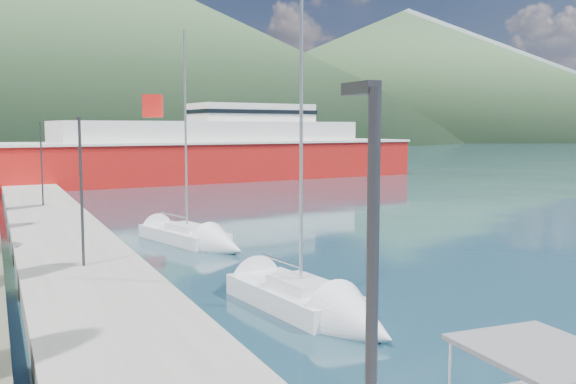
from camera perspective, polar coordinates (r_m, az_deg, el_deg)
name	(u,v)px	position (r m, az deg, el deg)	size (l,w,h in m)	color
ground	(61,161)	(133.17, -19.51, 2.64)	(1400.00, 1400.00, 0.00)	#193947
quay	(58,233)	(39.06, -19.79, -3.48)	(5.00, 88.00, 0.80)	gray
hills_far	(158,55)	(652.82, -11.52, 11.86)	(1480.00, 900.00, 180.00)	slate
hills_near	(187,57)	(402.71, -8.93, 11.76)	(1010.00, 520.00, 115.00)	#355131
lamp_posts	(80,185)	(27.49, -17.98, 0.57)	(0.15, 45.06, 6.06)	#2D2D33
sailboat_near	(327,312)	(21.78, 3.52, -10.56)	(3.49, 8.54, 11.92)	silver
sailboat_mid	(204,241)	(35.14, -7.48, -4.34)	(4.55, 9.09, 12.66)	silver
ferry	(214,153)	(79.93, -6.63, 3.45)	(55.42, 17.78, 10.81)	#B21411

